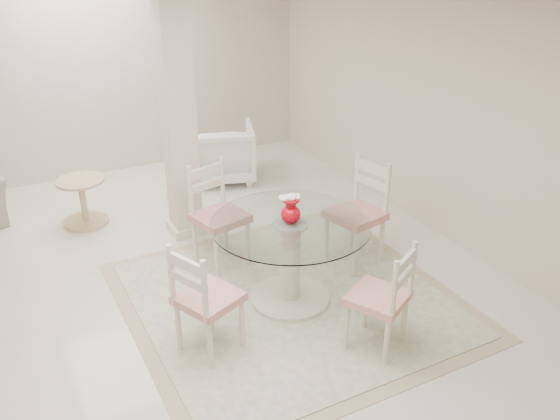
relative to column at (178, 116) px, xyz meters
name	(u,v)px	position (x,y,z in m)	size (l,w,h in m)	color
ground	(183,300)	(-0.50, -1.30, -1.35)	(7.00, 7.00, 0.00)	white
room_shell	(166,106)	(-0.50, -1.30, 0.51)	(6.02, 7.02, 2.71)	beige
column	(178,116)	(0.00, 0.00, 0.00)	(0.30, 0.30, 2.70)	beige
area_rug	(290,300)	(0.38, -1.76, -1.34)	(2.88, 2.88, 0.02)	tan
dining_table	(290,262)	(0.38, -1.76, -0.94)	(1.41, 1.41, 0.81)	beige
red_vase	(291,210)	(0.38, -1.76, -0.41)	(0.20, 0.18, 0.27)	#AC0512
dining_chair_east	(361,205)	(1.36, -1.44, -0.71)	(0.58, 0.58, 1.21)	beige
dining_chair_north	(215,207)	(0.06, -0.79, -0.73)	(0.56, 0.56, 1.17)	beige
dining_chair_west	(201,293)	(-0.59, -2.09, -0.77)	(0.58, 0.58, 1.10)	beige
dining_chair_south	(387,292)	(0.72, -2.72, -0.79)	(0.58, 0.58, 1.07)	beige
armchair_white	(223,152)	(0.96, 1.20, -0.97)	(0.81, 0.84, 0.76)	white
side_table	(84,203)	(-0.98, 0.72, -1.09)	(0.53, 0.53, 0.56)	#CCB57D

